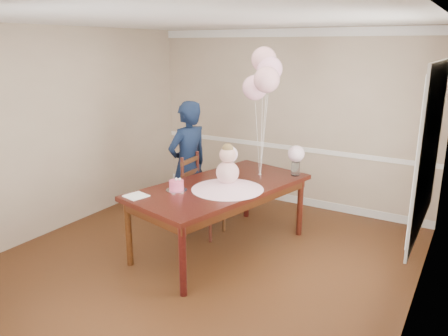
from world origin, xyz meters
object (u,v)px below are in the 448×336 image
dining_chair_seat (204,200)px  woman (188,165)px  birthday_cake (176,185)px  dining_table_top (221,187)px

dining_chair_seat → woman: (-0.35, 0.15, 0.40)m
birthday_cake → dining_chair_seat: 0.83m
woman → dining_table_top: bearing=76.4°
birthday_cake → dining_table_top: bearing=53.1°
dining_table_top → birthday_cake: size_ratio=13.33×
birthday_cake → woman: (-0.44, 0.85, -0.02)m
dining_chair_seat → woman: bearing=153.9°
dining_table_top → woman: bearing=164.5°
dining_chair_seat → woman: woman is taller
dining_chair_seat → dining_table_top: bearing=-36.4°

